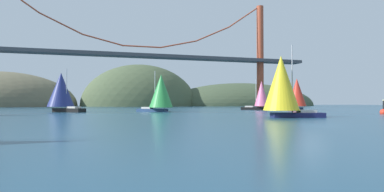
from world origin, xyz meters
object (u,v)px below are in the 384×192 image
at_px(sailboat_yellow_sail, 282,85).
at_px(sailboat_green_sail, 161,92).
at_px(sailboat_pink_spinnaker, 261,95).
at_px(sailboat_navy_sail, 61,91).
at_px(channel_buoy, 383,112).
at_px(sailboat_scarlet_sail, 296,93).

relative_size(sailboat_yellow_sail, sailboat_green_sail, 1.11).
distance_m(sailboat_green_sail, sailboat_pink_spinnaker, 28.02).
relative_size(sailboat_navy_sail, channel_buoy, 3.24).
bearing_deg(channel_buoy, sailboat_green_sail, 143.59).
distance_m(sailboat_scarlet_sail, sailboat_navy_sail, 56.42).
relative_size(sailboat_green_sail, channel_buoy, 3.17).
bearing_deg(sailboat_yellow_sail, sailboat_green_sail, 108.55).
xyz_separation_m(sailboat_yellow_sail, sailboat_navy_sail, (-28.85, 33.00, 0.04)).
height_order(sailboat_yellow_sail, sailboat_pink_spinnaker, sailboat_yellow_sail).
relative_size(sailboat_yellow_sail, sailboat_navy_sail, 1.08).
bearing_deg(channel_buoy, sailboat_pink_spinnaker, 99.17).
bearing_deg(sailboat_navy_sail, channel_buoy, -28.44).
height_order(sailboat_scarlet_sail, sailboat_green_sail, sailboat_scarlet_sail).
bearing_deg(sailboat_yellow_sail, sailboat_navy_sail, 131.16).
distance_m(sailboat_scarlet_sail, sailboat_green_sail, 37.85).
distance_m(sailboat_navy_sail, sailboat_green_sail, 19.59).
relative_size(sailboat_scarlet_sail, sailboat_green_sail, 1.07).
bearing_deg(channel_buoy, sailboat_yellow_sail, -166.72).
bearing_deg(sailboat_pink_spinnaker, sailboat_navy_sail, -175.94).
xyz_separation_m(sailboat_green_sail, sailboat_pink_spinnaker, (27.03, 7.38, -0.28)).
xyz_separation_m(sailboat_navy_sail, channel_buoy, (51.19, -27.73, -3.83)).
distance_m(sailboat_yellow_sail, sailboat_navy_sail, 43.83).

